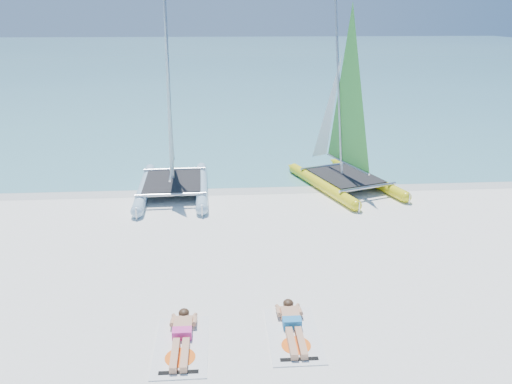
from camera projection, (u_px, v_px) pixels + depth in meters
ground at (288, 259)px, 12.70m from camera, size 140.00×140.00×0.00m
sea at (231, 55)px, 71.79m from camera, size 140.00×115.00×0.01m
wet_sand_strip at (268, 187)px, 17.85m from camera, size 140.00×1.40×0.01m
catamaran_blue at (170, 135)px, 16.79m from camera, size 2.53×5.01×6.73m
catamaran_yellow at (341, 127)px, 17.67m from camera, size 3.74×5.31×6.58m
towel_a at (182, 346)px, 9.37m from camera, size 1.00×1.85×0.02m
sunbather_a at (182, 335)px, 9.51m from camera, size 0.37×1.73×0.26m
towel_b at (293, 335)px, 9.70m from camera, size 1.00×1.85×0.02m
sunbather_b at (292, 324)px, 9.84m from camera, size 0.37×1.73×0.26m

